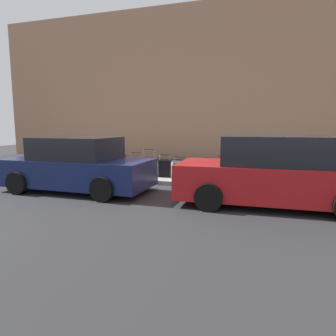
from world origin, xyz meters
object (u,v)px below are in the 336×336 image
suitcase_silver_2 (208,171)px  suitcase_teal_4 (180,170)px  suitcase_navy_7 (136,167)px  parking_meter (286,156)px  suitcase_black_5 (165,169)px  fire_hydrant (87,162)px  suitcase_silver_9 (107,167)px  suitcase_maroon_6 (149,167)px  parked_car_red_0 (274,173)px  parked_car_navy_1 (78,166)px  suitcase_red_8 (120,165)px  suitcase_olive_3 (195,170)px  bollard_post (69,163)px  suitcase_navy_0 (241,172)px  suitcase_red_1 (224,169)px

suitcase_silver_2 → suitcase_teal_4: suitcase_silver_2 is taller
suitcase_navy_7 → parking_meter: parking_meter is taller
suitcase_black_5 → fire_hydrant: (3.08, 0.01, 0.12)m
suitcase_silver_9 → suitcase_maroon_6: bearing=177.6°
parked_car_red_0 → parked_car_navy_1: parked_car_red_0 is taller
suitcase_navy_7 → suitcase_red_8: size_ratio=1.02×
fire_hydrant → suitcase_navy_7: bearing=-178.1°
suitcase_silver_9 → suitcase_teal_4: bearing=-179.1°
suitcase_silver_2 → suitcase_navy_7: (2.65, -0.09, 0.04)m
suitcase_maroon_6 → suitcase_red_8: suitcase_maroon_6 is taller
suitcase_olive_3 → parked_car_navy_1: size_ratio=0.14×
suitcase_teal_4 → suitcase_red_8: bearing=2.7°
bollard_post → parked_car_navy_1: size_ratio=0.16×
parking_meter → parked_car_red_0: bearing=80.3°
suitcase_silver_2 → parked_car_red_0: parked_car_red_0 is taller
suitcase_silver_2 → suitcase_navy_7: suitcase_navy_7 is taller
suitcase_maroon_6 → bollard_post: bearing=1.3°
suitcase_black_5 → bollard_post: bearing=2.5°
suitcase_silver_2 → suitcase_navy_7: bearing=-1.9°
suitcase_maroon_6 → suitcase_red_8: size_ratio=1.19×
suitcase_navy_0 → suitcase_teal_4: bearing=-2.6°
suitcase_red_1 → parking_meter: 1.96m
parked_car_red_0 → parking_meter: bearing=-99.7°
suitcase_silver_2 → fire_hydrant: bearing=-0.2°
bollard_post → suitcase_silver_9: bearing=-174.8°
suitcase_teal_4 → parked_car_red_0: bearing=141.6°
suitcase_teal_4 → fire_hydrant: 3.63m
suitcase_silver_2 → parked_car_navy_1: parked_car_navy_1 is taller
suitcase_navy_7 → parked_car_navy_1: 2.54m
suitcase_olive_3 → parked_car_navy_1: (3.02, 2.33, 0.32)m
suitcase_red_1 → suitcase_black_5: 2.06m
suitcase_navy_7 → parking_meter: bearing=-177.9°
suitcase_teal_4 → suitcase_silver_9: size_ratio=1.22×
suitcase_navy_7 → parked_car_red_0: (-4.62, 2.38, 0.34)m
suitcase_navy_0 → suitcase_silver_9: (4.83, -0.05, -0.03)m
parking_meter → parked_car_navy_1: parked_car_navy_1 is taller
suitcase_maroon_6 → parked_car_navy_1: 2.65m
suitcase_red_1 → suitcase_red_8: (3.73, 0.04, 0.00)m
suitcase_olive_3 → suitcase_silver_9: bearing=0.4°
parked_car_navy_1 → suitcase_red_8: bearing=-97.0°
suitcase_red_8 → parked_car_red_0: (-5.18, 2.25, 0.27)m
fire_hydrant → parked_car_red_0: size_ratio=0.17×
suitcase_black_5 → suitcase_maroon_6: bearing=9.5°
suitcase_red_8 → suitcase_silver_2: bearing=-179.2°
fire_hydrant → bollard_post: size_ratio=1.13×
suitcase_teal_4 → suitcase_silver_9: suitcase_teal_4 is taller
suitcase_olive_3 → suitcase_black_5: suitcase_black_5 is taller
suitcase_olive_3 → suitcase_silver_9: (3.30, 0.02, -0.01)m
bollard_post → suitcase_navy_7: bearing=-175.4°
bollard_post → parked_car_red_0: (-7.31, 2.16, 0.30)m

